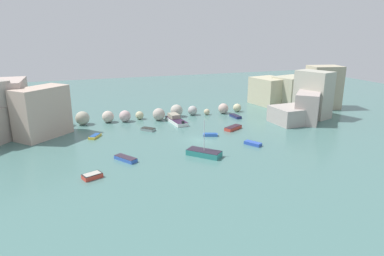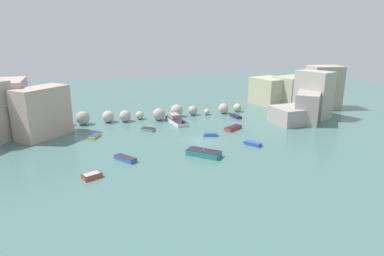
% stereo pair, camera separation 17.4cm
% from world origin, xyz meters
% --- Properties ---
extents(cove_water, '(160.00, 160.00, 0.00)m').
position_xyz_m(cove_water, '(0.00, 0.00, 0.00)').
color(cove_water, '#49746F').
rests_on(cove_water, ground).
extents(cliff_headland_right, '(22.20, 25.89, 9.68)m').
position_xyz_m(cliff_headland_right, '(28.36, 13.13, 3.70)').
color(cliff_headland_right, '#AC9D96').
rests_on(cliff_headland_right, ground).
extents(rock_breakwater, '(38.24, 4.32, 2.60)m').
position_xyz_m(rock_breakwater, '(-5.91, 16.20, 1.16)').
color(rock_breakwater, '#B9BF92').
rests_on(rock_breakwater, ground).
extents(moored_boat_0, '(4.86, 4.97, 5.47)m').
position_xyz_m(moored_boat_0, '(-2.01, -6.87, 0.44)').
color(moored_boat_0, teal).
rests_on(moored_boat_0, cove_water).
extents(moored_boat_1, '(3.91, 3.02, 0.61)m').
position_xyz_m(moored_boat_1, '(7.91, 3.92, 0.31)').
color(moored_boat_1, '#C63D30').
rests_on(moored_boat_1, cove_water).
extents(moored_boat_2, '(2.95, 3.64, 0.56)m').
position_xyz_m(moored_boat_2, '(-12.97, -4.95, 0.28)').
color(moored_boat_2, blue).
rests_on(moored_boat_2, cove_water).
extents(moored_boat_3, '(2.35, 2.90, 0.48)m').
position_xyz_m(moored_boat_3, '(-16.26, 7.26, 0.23)').
color(moored_boat_3, gold).
rests_on(moored_boat_3, cove_water).
extents(moored_boat_4, '(2.28, 2.89, 0.51)m').
position_xyz_m(moored_boat_4, '(7.03, -4.99, 0.25)').
color(moored_boat_4, '#2C4EB7').
rests_on(moored_boat_4, cove_water).
extents(moored_boat_5, '(1.40, 3.19, 0.51)m').
position_xyz_m(moored_boat_5, '(12.27, 11.75, 0.25)').
color(moored_boat_5, navy).
rests_on(moored_boat_5, cove_water).
extents(moored_boat_6, '(2.63, 2.11, 0.60)m').
position_xyz_m(moored_boat_6, '(-17.75, -9.47, 0.31)').
color(moored_boat_6, '#CF4032').
rests_on(moored_boat_6, cove_water).
extents(moored_boat_7, '(2.79, 7.13, 1.51)m').
position_xyz_m(moored_boat_7, '(-0.56, 12.17, 0.56)').
color(moored_boat_7, white).
rests_on(moored_boat_7, cove_water).
extents(moored_boat_8, '(2.70, 1.85, 0.48)m').
position_xyz_m(moored_boat_8, '(2.48, 1.64, 0.23)').
color(moored_boat_8, '#3160B7').
rests_on(moored_boat_8, cove_water).
extents(moored_boat_9, '(2.67, 2.65, 0.51)m').
position_xyz_m(moored_boat_9, '(-6.90, 8.33, 0.25)').
color(moored_boat_9, gray).
rests_on(moored_boat_9, cove_water).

